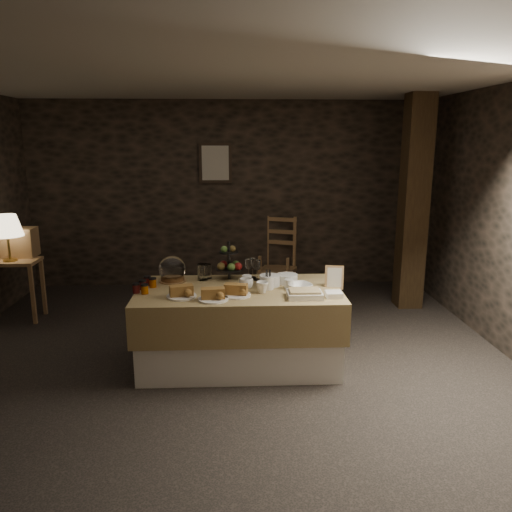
{
  "coord_description": "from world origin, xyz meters",
  "views": [
    {
      "loc": [
        0.1,
        -4.56,
        2.06
      ],
      "look_at": [
        0.31,
        0.2,
        0.95
      ],
      "focal_mm": 35.0,
      "sensor_mm": 36.0,
      "label": 1
    }
  ],
  "objects_px": {
    "wine_rack": "(17,242)",
    "chair": "(277,256)",
    "timber_column": "(414,204)",
    "fruit_stand": "(230,265)",
    "buffet_table": "(239,321)",
    "table_lamp": "(6,226)",
    "console_table": "(9,271)"
  },
  "relations": [
    {
      "from": "buffet_table",
      "to": "table_lamp",
      "type": "height_order",
      "value": "table_lamp"
    },
    {
      "from": "wine_rack",
      "to": "console_table",
      "type": "bearing_deg",
      "value": -105.52
    },
    {
      "from": "buffet_table",
      "to": "console_table",
      "type": "height_order",
      "value": "buffet_table"
    },
    {
      "from": "table_lamp",
      "to": "chair",
      "type": "relative_size",
      "value": 0.68
    },
    {
      "from": "wine_rack",
      "to": "timber_column",
      "type": "height_order",
      "value": "timber_column"
    },
    {
      "from": "buffet_table",
      "to": "fruit_stand",
      "type": "distance_m",
      "value": 0.58
    },
    {
      "from": "buffet_table",
      "to": "timber_column",
      "type": "distance_m",
      "value": 2.83
    },
    {
      "from": "buffet_table",
      "to": "table_lamp",
      "type": "xyz_separation_m",
      "value": [
        -2.59,
        1.26,
        0.7
      ]
    },
    {
      "from": "table_lamp",
      "to": "wine_rack",
      "type": "bearing_deg",
      "value": 90.0
    },
    {
      "from": "wine_rack",
      "to": "chair",
      "type": "distance_m",
      "value": 3.35
    },
    {
      "from": "chair",
      "to": "fruit_stand",
      "type": "bearing_deg",
      "value": -85.94
    },
    {
      "from": "wine_rack",
      "to": "table_lamp",
      "type": "bearing_deg",
      "value": -90.0
    },
    {
      "from": "table_lamp",
      "to": "fruit_stand",
      "type": "bearing_deg",
      "value": -20.25
    },
    {
      "from": "table_lamp",
      "to": "chair",
      "type": "distance_m",
      "value": 3.47
    },
    {
      "from": "buffet_table",
      "to": "chair",
      "type": "height_order",
      "value": "chair"
    },
    {
      "from": "chair",
      "to": "timber_column",
      "type": "bearing_deg",
      "value": -9.42
    },
    {
      "from": "wine_rack",
      "to": "chair",
      "type": "xyz_separation_m",
      "value": [
        3.16,
        1.04,
        -0.45
      ]
    },
    {
      "from": "table_lamp",
      "to": "chair",
      "type": "bearing_deg",
      "value": 21.91
    },
    {
      "from": "console_table",
      "to": "fruit_stand",
      "type": "relative_size",
      "value": 1.91
    },
    {
      "from": "chair",
      "to": "timber_column",
      "type": "height_order",
      "value": "timber_column"
    },
    {
      "from": "wine_rack",
      "to": "chair",
      "type": "height_order",
      "value": "wine_rack"
    },
    {
      "from": "chair",
      "to": "timber_column",
      "type": "xyz_separation_m",
      "value": [
        1.59,
        -0.92,
        0.86
      ]
    },
    {
      "from": "wine_rack",
      "to": "buffet_table",
      "type": "bearing_deg",
      "value": -29.99
    },
    {
      "from": "chair",
      "to": "timber_column",
      "type": "relative_size",
      "value": 0.3
    },
    {
      "from": "table_lamp",
      "to": "buffet_table",
      "type": "bearing_deg",
      "value": -26.02
    },
    {
      "from": "fruit_stand",
      "to": "chair",
      "type": "bearing_deg",
      "value": 73.36
    },
    {
      "from": "console_table",
      "to": "table_lamp",
      "type": "height_order",
      "value": "table_lamp"
    },
    {
      "from": "fruit_stand",
      "to": "buffet_table",
      "type": "bearing_deg",
      "value": -75.87
    },
    {
      "from": "wine_rack",
      "to": "fruit_stand",
      "type": "bearing_deg",
      "value": -24.74
    },
    {
      "from": "table_lamp",
      "to": "timber_column",
      "type": "distance_m",
      "value": 4.76
    },
    {
      "from": "wine_rack",
      "to": "fruit_stand",
      "type": "distance_m",
      "value": 2.76
    },
    {
      "from": "wine_rack",
      "to": "fruit_stand",
      "type": "xyz_separation_m",
      "value": [
        2.5,
        -1.15,
        -0.01
      ]
    }
  ]
}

